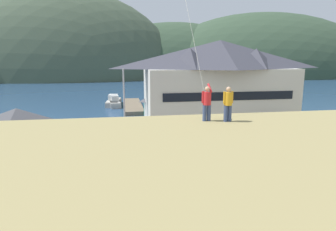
{
  "coord_description": "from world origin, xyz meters",
  "views": [
    {
      "loc": [
        -3.5,
        -20.04,
        9.28
      ],
      "look_at": [
        1.27,
        9.0,
        3.34
      ],
      "focal_mm": 31.48,
      "sensor_mm": 36.0,
      "label": 1
    }
  ],
  "objects_px": {
    "moored_boat_outer_mooring": "(152,106)",
    "parked_car_mid_row_center": "(7,173)",
    "moored_boat_wharfside": "(114,102)",
    "parked_car_back_row_right": "(270,138)",
    "storage_shed_waterside": "(160,104)",
    "parking_light_pole": "(124,102)",
    "parked_car_lone_by_shed": "(321,139)",
    "harbor_lodge": "(219,79)",
    "parked_car_front_row_red": "(217,161)",
    "wharf_dock": "(133,106)",
    "parked_car_mid_row_far": "(147,173)",
    "person_companion": "(228,103)",
    "moored_boat_inner_slip": "(115,103)",
    "parked_car_front_row_end": "(222,138)",
    "storage_shed_near_lot": "(19,133)",
    "parked_car_back_row_left": "(176,142)",
    "person_kite_flyer": "(207,102)"
  },
  "relations": [
    {
      "from": "storage_shed_near_lot",
      "to": "person_companion",
      "type": "distance_m",
      "value": 20.51
    },
    {
      "from": "parking_light_pole",
      "to": "person_kite_flyer",
      "type": "height_order",
      "value": "parking_light_pole"
    },
    {
      "from": "wharf_dock",
      "to": "person_companion",
      "type": "relative_size",
      "value": 8.78
    },
    {
      "from": "parked_car_lone_by_shed",
      "to": "storage_shed_near_lot",
      "type": "bearing_deg",
      "value": 176.43
    },
    {
      "from": "parked_car_front_row_end",
      "to": "person_kite_flyer",
      "type": "xyz_separation_m",
      "value": [
        -5.83,
        -13.7,
        5.97
      ]
    },
    {
      "from": "wharf_dock",
      "to": "parked_car_mid_row_center",
      "type": "distance_m",
      "value": 33.6
    },
    {
      "from": "storage_shed_waterside",
      "to": "parking_light_pole",
      "type": "bearing_deg",
      "value": -113.02
    },
    {
      "from": "parking_light_pole",
      "to": "person_kite_flyer",
      "type": "xyz_separation_m",
      "value": [
        3.87,
        -16.58,
        2.41
      ]
    },
    {
      "from": "wharf_dock",
      "to": "parked_car_mid_row_center",
      "type": "bearing_deg",
      "value": -108.1
    },
    {
      "from": "storage_shed_waterside",
      "to": "moored_boat_outer_mooring",
      "type": "height_order",
      "value": "storage_shed_waterside"
    },
    {
      "from": "moored_boat_outer_mooring",
      "to": "parking_light_pole",
      "type": "bearing_deg",
      "value": -103.94
    },
    {
      "from": "wharf_dock",
      "to": "moored_boat_outer_mooring",
      "type": "distance_m",
      "value": 4.13
    },
    {
      "from": "storage_shed_near_lot",
      "to": "storage_shed_waterside",
      "type": "height_order",
      "value": "storage_shed_near_lot"
    },
    {
      "from": "harbor_lodge",
      "to": "parked_car_lone_by_shed",
      "type": "bearing_deg",
      "value": -68.5
    },
    {
      "from": "parked_car_mid_row_center",
      "to": "parked_car_front_row_red",
      "type": "height_order",
      "value": "same"
    },
    {
      "from": "wharf_dock",
      "to": "parked_car_mid_row_far",
      "type": "relative_size",
      "value": 3.57
    },
    {
      "from": "storage_shed_near_lot",
      "to": "person_companion",
      "type": "bearing_deg",
      "value": -43.83
    },
    {
      "from": "parked_car_mid_row_center",
      "to": "person_kite_flyer",
      "type": "distance_m",
      "value": 15.75
    },
    {
      "from": "moored_boat_outer_mooring",
      "to": "parked_car_mid_row_far",
      "type": "height_order",
      "value": "moored_boat_outer_mooring"
    },
    {
      "from": "storage_shed_near_lot",
      "to": "moored_boat_inner_slip",
      "type": "height_order",
      "value": "storage_shed_near_lot"
    },
    {
      "from": "parked_car_mid_row_center",
      "to": "moored_boat_wharfside",
      "type": "bearing_deg",
      "value": 78.86
    },
    {
      "from": "moored_boat_wharfside",
      "to": "moored_boat_inner_slip",
      "type": "relative_size",
      "value": 1.25
    },
    {
      "from": "wharf_dock",
      "to": "parked_car_back_row_right",
      "type": "xyz_separation_m",
      "value": [
        12.82,
        -26.46,
        0.71
      ]
    },
    {
      "from": "moored_boat_wharfside",
      "to": "parked_car_back_row_right",
      "type": "xyz_separation_m",
      "value": [
        16.3,
        -29.82,
        0.34
      ]
    },
    {
      "from": "parked_car_front_row_red",
      "to": "parked_car_front_row_end",
      "type": "height_order",
      "value": "same"
    },
    {
      "from": "parked_car_lone_by_shed",
      "to": "parked_car_front_row_red",
      "type": "xyz_separation_m",
      "value": [
        -12.34,
        -4.31,
        0.0
      ]
    },
    {
      "from": "storage_shed_near_lot",
      "to": "parked_car_back_row_left",
      "type": "relative_size",
      "value": 1.47
    },
    {
      "from": "harbor_lodge",
      "to": "parked_car_front_row_red",
      "type": "bearing_deg",
      "value": -109.08
    },
    {
      "from": "parked_car_lone_by_shed",
      "to": "parked_car_mid_row_center",
      "type": "bearing_deg",
      "value": -171.43
    },
    {
      "from": "moored_boat_wharfside",
      "to": "moored_boat_inner_slip",
      "type": "xyz_separation_m",
      "value": [
        0.27,
        -1.54,
        -0.0
      ]
    },
    {
      "from": "wharf_dock",
      "to": "parked_car_front_row_end",
      "type": "height_order",
      "value": "parked_car_front_row_end"
    },
    {
      "from": "parked_car_back_row_left",
      "to": "moored_boat_wharfside",
      "type": "bearing_deg",
      "value": 102.47
    },
    {
      "from": "parked_car_back_row_right",
      "to": "person_companion",
      "type": "relative_size",
      "value": 2.44
    },
    {
      "from": "parked_car_mid_row_far",
      "to": "person_companion",
      "type": "height_order",
      "value": "person_companion"
    },
    {
      "from": "parked_car_lone_by_shed",
      "to": "person_companion",
      "type": "xyz_separation_m",
      "value": [
        -14.59,
        -12.04,
        5.95
      ]
    },
    {
      "from": "storage_shed_waterside",
      "to": "moored_boat_wharfside",
      "type": "height_order",
      "value": "storage_shed_waterside"
    },
    {
      "from": "moored_boat_wharfside",
      "to": "parked_car_front_row_red",
      "type": "relative_size",
      "value": 1.71
    },
    {
      "from": "moored_boat_inner_slip",
      "to": "parked_car_front_row_end",
      "type": "xyz_separation_m",
      "value": [
        11.1,
        -27.57,
        0.34
      ]
    },
    {
      "from": "harbor_lodge",
      "to": "person_companion",
      "type": "xyz_separation_m",
      "value": [
        -8.82,
        -26.69,
        0.91
      ]
    },
    {
      "from": "parked_car_back_row_right",
      "to": "person_companion",
      "type": "height_order",
      "value": "person_companion"
    },
    {
      "from": "moored_boat_wharfside",
      "to": "parked_car_mid_row_center",
      "type": "distance_m",
      "value": 35.98
    },
    {
      "from": "parked_car_back_row_right",
      "to": "moored_boat_outer_mooring",
      "type": "bearing_deg",
      "value": 111.86
    },
    {
      "from": "parked_car_front_row_red",
      "to": "person_kite_flyer",
      "type": "distance_m",
      "value": 10.07
    },
    {
      "from": "moored_boat_outer_mooring",
      "to": "parked_car_lone_by_shed",
      "type": "distance_m",
      "value": 28.99
    },
    {
      "from": "storage_shed_near_lot",
      "to": "wharf_dock",
      "type": "bearing_deg",
      "value": 66.28
    },
    {
      "from": "parked_car_front_row_red",
      "to": "moored_boat_wharfside",
      "type": "bearing_deg",
      "value": 103.95
    },
    {
      "from": "parked_car_mid_row_center",
      "to": "parked_car_mid_row_far",
      "type": "relative_size",
      "value": 1.01
    },
    {
      "from": "storage_shed_waterside",
      "to": "parked_car_front_row_end",
      "type": "distance_m",
      "value": 16.34
    },
    {
      "from": "moored_boat_outer_mooring",
      "to": "parked_car_mid_row_center",
      "type": "distance_m",
      "value": 32.41
    },
    {
      "from": "moored_boat_inner_slip",
      "to": "parked_car_front_row_end",
      "type": "distance_m",
      "value": 29.72
    }
  ]
}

